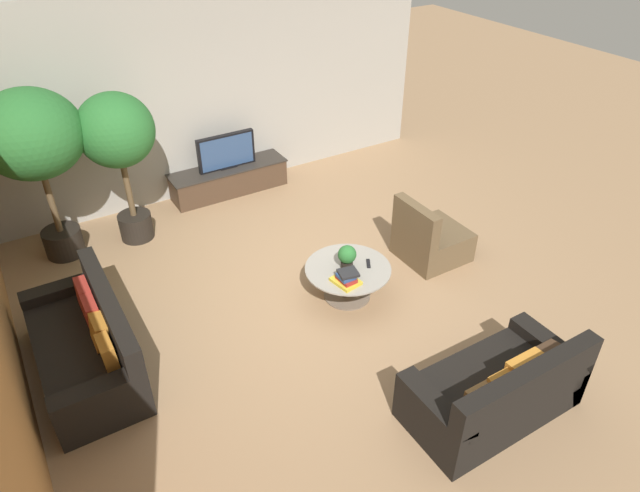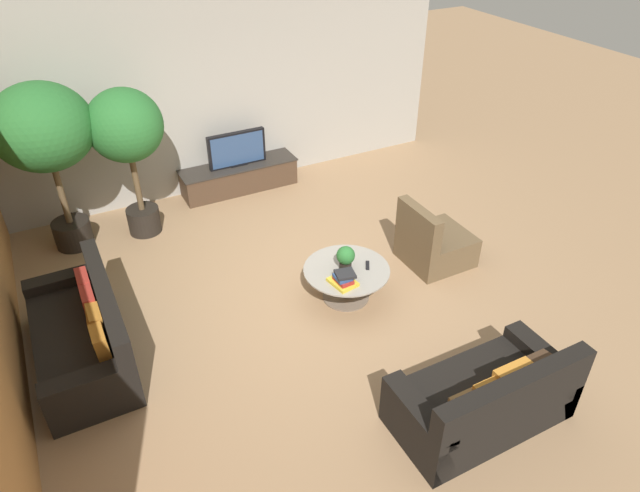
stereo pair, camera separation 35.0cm
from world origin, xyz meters
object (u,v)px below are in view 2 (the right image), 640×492
object	(u,v)px
couch_by_wall	(84,337)
armchair_wicker	(433,244)
media_console	(239,176)
potted_plant_tabletop	(346,257)
potted_palm_tall	(44,133)
potted_palm_corner	(126,133)
television	(237,149)
coffee_table	(346,278)
couch_near_entry	(485,399)

from	to	relation	value
couch_by_wall	armchair_wicker	xyz separation A→B (m)	(4.23, -0.26, -0.02)
media_console	potted_plant_tabletop	xyz separation A→B (m)	(0.13, -3.11, 0.37)
potted_palm_tall	potted_palm_corner	distance (m)	0.94
television	couch_by_wall	bearing A→B (deg)	-134.92
couch_by_wall	potted_palm_corner	xyz separation A→B (m)	(1.10, 2.19, 1.18)
coffee_table	armchair_wicker	size ratio (longest dim) A/B	1.17
media_console	television	bearing A→B (deg)	-90.00
television	couch_by_wall	xyz separation A→B (m)	(-2.72, -2.73, -0.40)
television	potted_palm_tall	xyz separation A→B (m)	(-2.55, -0.44, 0.92)
television	coffee_table	bearing A→B (deg)	-87.22
armchair_wicker	potted_palm_corner	bearing A→B (deg)	51.85
television	armchair_wicker	distance (m)	3.37
armchair_wicker	potted_plant_tabletop	distance (m)	1.41
armchair_wicker	potted_palm_tall	distance (m)	4.97
couch_near_entry	television	bearing A→B (deg)	-86.04
television	potted_plant_tabletop	xyz separation A→B (m)	(0.13, -3.11, -0.10)
potted_palm_corner	potted_plant_tabletop	distance (m)	3.23
couch_near_entry	potted_palm_corner	bearing A→B (deg)	-67.23
media_console	armchair_wicker	xyz separation A→B (m)	(1.50, -2.99, 0.05)
couch_near_entry	armchair_wicker	bearing A→B (deg)	-116.56
media_console	couch_near_entry	xyz separation A→B (m)	(0.36, -5.27, 0.07)
media_console	couch_by_wall	xyz separation A→B (m)	(-2.72, -2.73, 0.07)
armchair_wicker	coffee_table	bearing A→B (deg)	95.15
potted_plant_tabletop	television	bearing A→B (deg)	92.47
television	armchair_wicker	size ratio (longest dim) A/B	1.05
television	couch_near_entry	xyz separation A→B (m)	(0.36, -5.27, -0.39)
couch_near_entry	armchair_wicker	distance (m)	2.54
armchair_wicker	potted_palm_tall	world-z (taller)	potted_palm_tall
potted_palm_corner	potted_plant_tabletop	bearing A→B (deg)	-55.71
potted_palm_tall	potted_palm_corner	xyz separation A→B (m)	(0.93, -0.10, -0.14)
media_console	armchair_wicker	distance (m)	3.35
coffee_table	potted_palm_tall	world-z (taller)	potted_palm_tall
armchair_wicker	media_console	bearing A→B (deg)	26.64
potted_palm_corner	media_console	bearing A→B (deg)	18.55
media_console	coffee_table	xyz separation A→B (m)	(0.15, -3.12, 0.07)
media_console	potted_plant_tabletop	distance (m)	3.14
potted_palm_tall	armchair_wicker	bearing A→B (deg)	-32.24
potted_palm_corner	potted_plant_tabletop	world-z (taller)	potted_palm_corner
potted_plant_tabletop	coffee_table	bearing A→B (deg)	-8.38
potted_palm_tall	potted_plant_tabletop	distance (m)	3.92
armchair_wicker	potted_palm_tall	bearing A→B (deg)	57.76
coffee_table	potted_palm_corner	world-z (taller)	potted_palm_corner
potted_palm_tall	media_console	bearing A→B (deg)	9.84
television	coffee_table	xyz separation A→B (m)	(0.15, -3.11, -0.39)
television	armchair_wicker	xyz separation A→B (m)	(1.50, -2.99, -0.41)
media_console	potted_palm_tall	size ratio (longest dim) A/B	0.82
media_console	couch_by_wall	size ratio (longest dim) A/B	0.98
couch_by_wall	potted_palm_corner	size ratio (longest dim) A/B	0.91
media_console	potted_plant_tabletop	bearing A→B (deg)	-87.53
media_console	potted_palm_tall	world-z (taller)	potted_palm_tall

